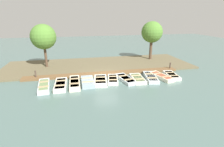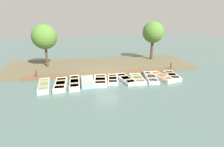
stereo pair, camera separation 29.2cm
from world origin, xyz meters
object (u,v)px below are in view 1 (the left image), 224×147
(rowboat_1, at_px, (61,85))
(rowboat_10, at_px, (171,75))
(rowboat_6, at_px, (126,79))
(rowboat_9, at_px, (161,76))
(rowboat_2, at_px, (75,83))
(mooring_post_far, at_px, (170,66))
(rowboat_7, at_px, (138,79))
(mooring_post_near, at_px, (36,75))
(rowboat_5, at_px, (113,79))
(rowboat_4, at_px, (101,81))
(park_tree_left, at_px, (152,32))
(rowboat_0, at_px, (44,86))
(rowboat_8, at_px, (151,77))
(rowboat_3, at_px, (88,82))
(park_tree_far_left, at_px, (43,37))

(rowboat_1, distance_m, rowboat_10, 11.57)
(rowboat_6, bearing_deg, rowboat_9, 77.73)
(rowboat_2, relative_size, mooring_post_far, 3.61)
(rowboat_7, bearing_deg, mooring_post_far, 120.79)
(rowboat_10, xyz_separation_m, mooring_post_near, (-2.36, -14.20, 0.31))
(rowboat_7, xyz_separation_m, rowboat_9, (-0.10, 2.69, 0.01))
(rowboat_5, distance_m, rowboat_9, 5.23)
(rowboat_1, xyz_separation_m, rowboat_4, (-0.17, 3.80, 0.03))
(rowboat_4, relative_size, mooring_post_near, 2.98)
(rowboat_1, height_order, park_tree_left, park_tree_left)
(rowboat_0, height_order, rowboat_9, rowboat_0)
(rowboat_1, distance_m, mooring_post_near, 3.73)
(rowboat_6, distance_m, rowboat_9, 3.91)
(rowboat_0, relative_size, rowboat_8, 0.98)
(rowboat_5, bearing_deg, mooring_post_far, 117.30)
(rowboat_8, bearing_deg, rowboat_3, -78.23)
(rowboat_10, bearing_deg, park_tree_left, -178.67)
(rowboat_6, height_order, park_tree_far_left, park_tree_far_left)
(rowboat_3, xyz_separation_m, rowboat_6, (-0.08, 3.87, -0.04))
(rowboat_5, relative_size, park_tree_left, 0.50)
(rowboat_7, xyz_separation_m, mooring_post_near, (-2.56, -10.26, 0.31))
(rowboat_0, distance_m, park_tree_far_left, 7.57)
(rowboat_6, relative_size, rowboat_10, 1.19)
(rowboat_8, distance_m, rowboat_9, 1.19)
(rowboat_5, xyz_separation_m, rowboat_8, (0.16, 4.04, 0.00))
(rowboat_9, bearing_deg, rowboat_4, -103.54)
(rowboat_2, xyz_separation_m, rowboat_8, (-0.07, 7.83, -0.03))
(rowboat_7, distance_m, rowboat_8, 1.51)
(rowboat_8, bearing_deg, rowboat_4, -78.18)
(rowboat_4, bearing_deg, park_tree_far_left, -129.82)
(rowboat_4, relative_size, rowboat_5, 1.03)
(rowboat_1, bearing_deg, rowboat_4, 93.17)
(rowboat_2, relative_size, mooring_post_near, 3.61)
(rowboat_2, height_order, rowboat_7, rowboat_2)
(rowboat_2, height_order, rowboat_6, rowboat_2)
(rowboat_1, bearing_deg, rowboat_8, 91.90)
(rowboat_3, relative_size, rowboat_8, 0.79)
(rowboat_2, height_order, rowboat_8, rowboat_2)
(rowboat_10, bearing_deg, rowboat_5, -83.48)
(rowboat_1, bearing_deg, mooring_post_far, 102.23)
(rowboat_0, bearing_deg, rowboat_6, 85.60)
(rowboat_8, relative_size, park_tree_left, 0.63)
(rowboat_3, distance_m, park_tree_left, 12.97)
(rowboat_0, bearing_deg, rowboat_7, 84.08)
(rowboat_0, xyz_separation_m, rowboat_4, (-0.18, 5.28, 0.02))
(mooring_post_far, bearing_deg, rowboat_10, -25.77)
(rowboat_0, xyz_separation_m, mooring_post_far, (-2.63, 14.18, 0.29))
(rowboat_1, height_order, rowboat_10, rowboat_1)
(rowboat_8, relative_size, mooring_post_near, 3.67)
(rowboat_4, xyz_separation_m, mooring_post_near, (-2.44, -6.44, 0.28))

